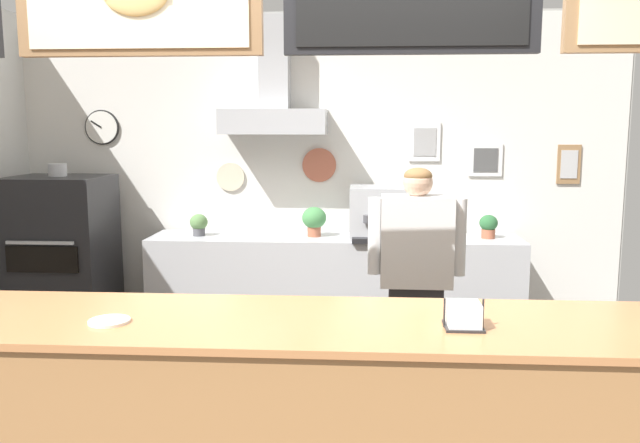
# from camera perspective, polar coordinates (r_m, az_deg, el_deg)

# --- Properties ---
(back_wall_assembly) EXTENTS (5.13, 2.75, 2.75)m
(back_wall_assembly) POSITION_cam_1_polar(r_m,az_deg,el_deg) (5.34, -0.63, 4.81)
(back_wall_assembly) COLOR #9E9E99
(back_wall_assembly) RESTS_ON ground_plane
(service_counter) EXTENTS (4.25, 0.74, 1.03)m
(service_counter) POSITION_cam_1_polar(r_m,az_deg,el_deg) (2.87, -4.76, -18.48)
(service_counter) COLOR #B77F4C
(service_counter) RESTS_ON ground_plane
(back_prep_counter) EXTENTS (2.98, 0.54, 0.93)m
(back_prep_counter) POSITION_cam_1_polar(r_m,az_deg,el_deg) (5.29, 1.25, -6.42)
(back_prep_counter) COLOR #B7BABF
(back_prep_counter) RESTS_ON ground_plane
(pizza_oven) EXTENTS (0.74, 0.68, 1.52)m
(pizza_oven) POSITION_cam_1_polar(r_m,az_deg,el_deg) (5.59, -21.73, -3.55)
(pizza_oven) COLOR #232326
(pizza_oven) RESTS_ON ground_plane
(shop_worker) EXTENTS (0.60, 0.23, 1.57)m
(shop_worker) POSITION_cam_1_polar(r_m,az_deg,el_deg) (4.09, 8.44, -5.57)
(shop_worker) COLOR #232328
(shop_worker) RESTS_ON ground_plane
(espresso_machine) EXTENTS (0.45, 0.49, 0.41)m
(espresso_machine) POSITION_cam_1_polar(r_m,az_deg,el_deg) (5.13, 5.16, 0.75)
(espresso_machine) COLOR #B7BABF
(espresso_machine) RESTS_ON back_prep_counter
(potted_thyme) EXTENTS (0.14, 0.14, 0.19)m
(potted_thyme) POSITION_cam_1_polar(r_m,az_deg,el_deg) (5.29, 14.65, -0.34)
(potted_thyme) COLOR #9E563D
(potted_thyme) RESTS_ON back_prep_counter
(potted_sage) EXTENTS (0.20, 0.20, 0.24)m
(potted_sage) POSITION_cam_1_polar(r_m,az_deg,el_deg) (5.20, -0.52, 0.18)
(potted_sage) COLOR #9E563D
(potted_sage) RESTS_ON back_prep_counter
(potted_oregano) EXTENTS (0.14, 0.14, 0.18)m
(potted_oregano) POSITION_cam_1_polar(r_m,az_deg,el_deg) (5.33, -10.65, -0.20)
(potted_oregano) COLOR #4C4C51
(potted_oregano) RESTS_ON back_prep_counter
(napkin_holder) EXTENTS (0.16, 0.15, 0.12)m
(napkin_holder) POSITION_cam_1_polar(r_m,az_deg,el_deg) (2.60, 12.55, -8.15)
(napkin_holder) COLOR #262628
(napkin_holder) RESTS_ON service_counter
(condiment_plate) EXTENTS (0.16, 0.16, 0.01)m
(condiment_plate) POSITION_cam_1_polar(r_m,az_deg,el_deg) (2.75, -18.11, -8.35)
(condiment_plate) COLOR white
(condiment_plate) RESTS_ON service_counter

